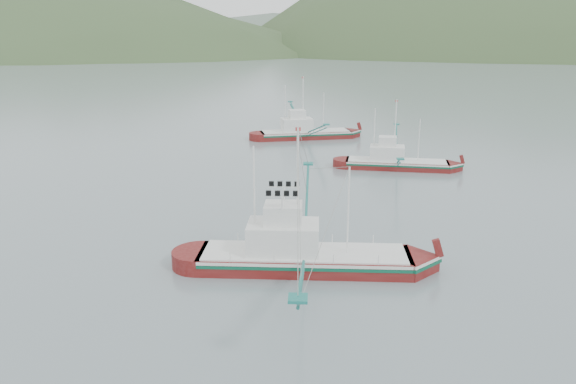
{
  "coord_description": "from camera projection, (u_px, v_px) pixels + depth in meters",
  "views": [
    {
      "loc": [
        2.19,
        -40.05,
        16.48
      ],
      "look_at": [
        0.0,
        6.0,
        3.2
      ],
      "focal_mm": 35.0,
      "sensor_mm": 36.0,
      "label": 1
    }
  ],
  "objects": [
    {
      "name": "bg_boat_far",
      "position": [
        305.0,
        127.0,
        88.67
      ],
      "size": [
        14.77,
        25.46,
        10.47
      ],
      "rotation": [
        0.0,
        0.0,
        0.23
      ],
      "color": "#5D0F0E",
      "rests_on": "ground"
    },
    {
      "name": "main_boat",
      "position": [
        301.0,
        248.0,
        39.98
      ],
      "size": [
        15.16,
        27.45,
        11.11
      ],
      "rotation": [
        0.0,
        0.0,
        -0.0
      ],
      "color": "#5D0F0E",
      "rests_on": "ground"
    },
    {
      "name": "ridge_distant",
      "position": [
        342.0,
        47.0,
        579.24
      ],
      "size": [
        960.0,
        400.0,
        240.0
      ],
      "primitive_type": "ellipsoid",
      "color": "slate",
      "rests_on": "ground"
    },
    {
      "name": "bg_boat_right",
      "position": [
        396.0,
        158.0,
        69.29
      ],
      "size": [
        12.81,
        22.57,
        9.17
      ],
      "rotation": [
        0.0,
        0.0,
        -0.12
      ],
      "color": "#5D0F0E",
      "rests_on": "ground"
    },
    {
      "name": "ground",
      "position": [
        284.0,
        254.0,
        43.1
      ],
      "size": [
        1200.0,
        1200.0,
        0.0
      ],
      "primitive_type": "plane",
      "color": "slate",
      "rests_on": "ground"
    },
    {
      "name": "headland_left",
      "position": [
        58.0,
        55.0,
        396.86
      ],
      "size": [
        448.0,
        308.0,
        210.0
      ],
      "primitive_type": "ellipsoid",
      "color": "#344A26",
      "rests_on": "ground"
    }
  ]
}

